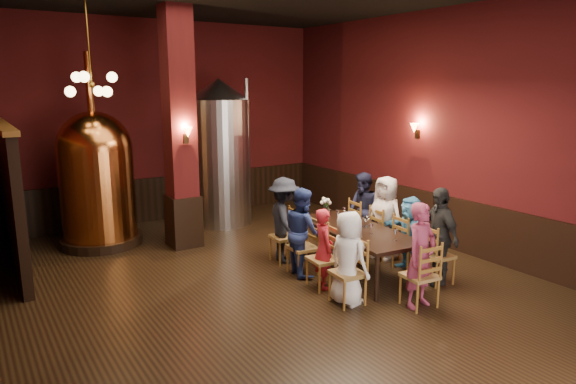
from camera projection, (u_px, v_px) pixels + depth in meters
room at (270, 144)px, 7.47m from camera, size 10.00×10.02×4.50m
wainscot_right at (446, 221)px, 9.93m from camera, size 0.08×9.90×1.00m
wainscot_back at (161, 198)px, 11.91m from camera, size 7.90×0.08×1.00m
column at (180, 130)px, 9.61m from camera, size 0.58×0.58×4.50m
partition at (10, 200)px, 8.63m from camera, size 0.22×3.50×2.40m
pendant_cluster at (92, 84)px, 8.73m from camera, size 0.90×0.90×1.70m
sconce_wall at (418, 130)px, 10.20m from camera, size 0.20×0.20×0.36m
sconce_column at (186, 134)px, 9.38m from camera, size 0.20×0.20×0.36m
dining_table at (357, 232)px, 8.54m from camera, size 1.21×2.48×0.75m
chair_0 at (348, 273)px, 7.33m from camera, size 0.50×0.50×0.92m
person_0 at (348, 258)px, 7.29m from camera, size 0.52×0.72×1.37m
chair_1 at (323, 259)px, 7.91m from camera, size 0.50×0.50×0.92m
person_1 at (323, 248)px, 7.88m from camera, size 0.42×0.53×1.26m
chair_2 at (302, 247)px, 8.49m from camera, size 0.50×0.50×0.92m
person_2 at (303, 232)px, 8.43m from camera, size 0.50×0.77×1.46m
chair_3 at (284, 237)px, 9.07m from camera, size 0.50×0.50×0.92m
person_3 at (284, 220)px, 9.00m from camera, size 0.80×1.10×1.52m
chair_4 at (437, 255)px, 8.10m from camera, size 0.50×0.50×0.92m
person_4 at (439, 236)px, 8.04m from camera, size 0.59×0.97×1.55m
chair_5 at (409, 243)px, 8.68m from camera, size 0.50×0.50×0.92m
person_5 at (410, 233)px, 8.65m from camera, size 0.53×1.23×1.28m
chair_6 at (385, 234)px, 9.26m from camera, size 0.50×0.50×0.92m
person_6 at (385, 218)px, 9.19m from camera, size 0.56×0.79×1.51m
chair_7 at (363, 225)px, 9.84m from camera, size 0.50×0.50×0.92m
person_7 at (363, 211)px, 9.78m from camera, size 0.44×0.75×1.47m
chair_8 at (420, 275)px, 7.24m from camera, size 0.50×0.50×0.92m
person_8 at (421, 255)px, 7.18m from camera, size 0.59×0.43×1.51m
copper_kettle at (97, 177)px, 9.87m from camera, size 1.61×1.61×3.69m
steel_vessel at (220, 153)px, 11.37m from camera, size 1.70×1.70×3.22m
rose_vase at (326, 203)px, 9.33m from camera, size 0.20×0.20×0.34m
wine_glass_0 at (368, 221)px, 8.68m from camera, size 0.07×0.07×0.17m
wine_glass_1 at (350, 220)px, 8.76m from camera, size 0.07×0.07×0.17m
wine_glass_2 at (365, 222)px, 8.60m from camera, size 0.07×0.07×0.17m
wine_glass_3 at (337, 215)px, 9.07m from camera, size 0.07×0.07×0.17m
wine_glass_4 at (329, 214)px, 9.14m from camera, size 0.07×0.07×0.17m
wine_glass_5 at (395, 235)px, 7.85m from camera, size 0.07×0.07×0.17m
wine_glass_6 at (344, 212)px, 9.28m from camera, size 0.07×0.07×0.17m
wine_glass_7 at (353, 216)px, 8.99m from camera, size 0.07×0.07×0.17m
wine_glass_8 at (371, 229)px, 8.19m from camera, size 0.07×0.07×0.17m
wine_glass_9 at (366, 222)px, 8.58m from camera, size 0.07×0.07×0.17m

